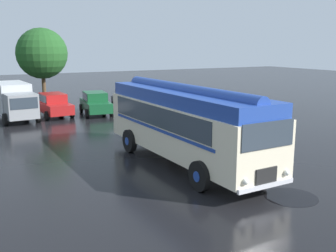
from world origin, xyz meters
TOP-DOWN VIEW (x-y plane):
  - ground_plane at (0.00, 0.00)m, footprint 120.00×120.00m
  - vintage_bus at (-0.02, 0.12)m, footprint 3.09×10.19m
  - car_near_left at (-2.42, 14.73)m, footprint 2.17×4.30m
  - car_mid_left at (0.53, 14.12)m, footprint 2.33×4.37m
  - car_mid_right at (3.30, 14.23)m, footprint 2.17×4.30m
  - car_far_right at (6.12, 13.79)m, footprint 2.14×4.29m
  - box_van at (-5.08, 14.89)m, footprint 2.63×5.89m
  - tree_centre at (-1.89, 20.70)m, footprint 4.27×4.27m
  - puddle_patch at (1.18, -4.99)m, footprint 1.81×1.81m

SIDE VIEW (x-z plane):
  - ground_plane at x=0.00m, z-range 0.00..0.00m
  - puddle_patch at x=1.18m, z-range 0.00..0.01m
  - car_near_left at x=-2.42m, z-range 0.02..1.68m
  - car_mid_left at x=0.53m, z-range 0.02..1.68m
  - car_mid_right at x=3.30m, z-range 0.02..1.68m
  - car_far_right at x=6.12m, z-range 0.02..1.68m
  - box_van at x=-5.08m, z-range 0.11..2.61m
  - vintage_bus at x=-0.02m, z-range 0.15..3.64m
  - tree_centre at x=-1.89m, z-range 1.11..7.65m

